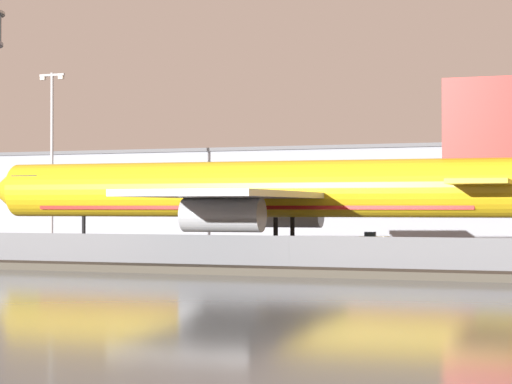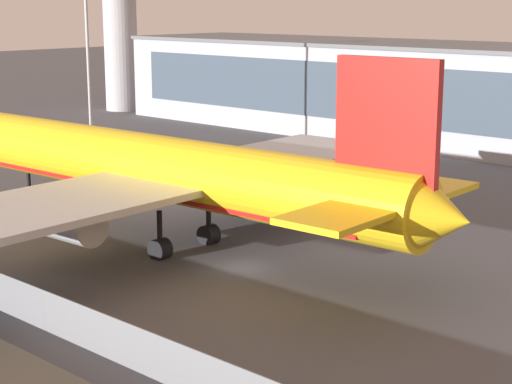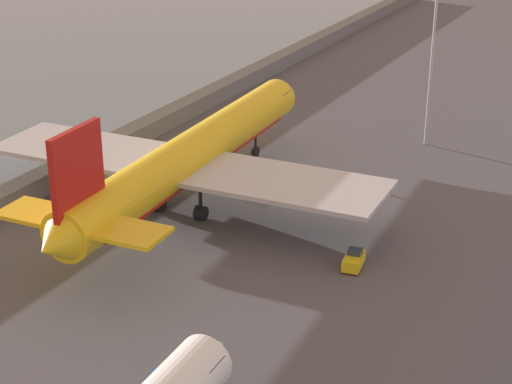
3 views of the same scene
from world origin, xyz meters
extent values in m
plane|color=#4C4C51|center=(0.00, 0.00, 0.00)|extent=(500.00, 500.00, 0.00)
cube|color=#474238|center=(0.00, -20.50, 0.25)|extent=(320.00, 3.00, 0.50)
cube|color=slate|center=(0.00, -16.00, 1.21)|extent=(280.00, 0.08, 2.42)
cylinder|color=slate|center=(0.00, -16.00, 1.21)|extent=(0.10, 0.10, 2.42)
cylinder|color=yellow|center=(-9.16, 0.03, 5.99)|extent=(46.31, 7.01, 4.89)
cone|color=yellow|center=(-33.55, -1.09, 5.99)|extent=(3.39, 4.78, 4.64)
cube|color=#232D3D|center=(-30.36, -0.94, 6.60)|extent=(2.88, 4.27, 1.47)
cube|color=red|center=(-9.16, 0.03, 4.64)|extent=(39.35, 5.71, 0.88)
cube|color=#B7BABF|center=(-6.35, -10.92, 5.38)|extent=(11.16, 22.59, 0.49)
cube|color=#B7BABF|center=(-7.37, 11.20, 5.38)|extent=(11.16, 22.59, 0.49)
cylinder|color=#B7BABF|center=(-7.81, -9.21, 3.79)|extent=(6.58, 2.98, 2.69)
cylinder|color=#B7BABF|center=(-8.67, 9.37, 3.79)|extent=(6.58, 2.98, 2.69)
cube|color=red|center=(11.11, 0.97, 10.88)|extent=(6.94, 0.90, 8.31)
cube|color=yellow|center=(11.30, -3.08, 6.35)|extent=(4.98, 8.32, 0.39)
cube|color=yellow|center=(10.93, 5.03, 6.35)|extent=(4.98, 8.32, 0.39)
cylinder|color=black|center=(-25.29, -0.71, 2.11)|extent=(0.34, 0.34, 2.86)
cylinder|color=black|center=(-25.29, -0.71, 0.68)|extent=(1.39, 0.60, 1.37)
cylinder|color=black|center=(-5.82, -2.38, 2.11)|extent=(0.39, 0.39, 2.86)
cylinder|color=black|center=(-5.82, -2.38, 0.68)|extent=(1.62, 1.17, 1.57)
cylinder|color=black|center=(-6.06, 2.75, 2.11)|extent=(0.39, 0.39, 2.86)
cylinder|color=black|center=(-6.06, 2.75, 0.68)|extent=(1.62, 1.17, 1.57)
cube|color=yellow|center=(-3.20, 21.23, 0.75)|extent=(3.39, 2.04, 1.11)
cube|color=#283847|center=(-3.59, 21.18, 1.55)|extent=(1.29, 1.43, 0.50)
cylinder|color=black|center=(-4.08, 20.42, 0.35)|extent=(0.72, 0.32, 0.70)
cylinder|color=black|center=(-4.28, 21.76, 0.35)|extent=(0.72, 0.32, 0.70)
cylinder|color=black|center=(-2.12, 20.70, 0.35)|extent=(0.72, 0.32, 0.70)
cylinder|color=black|center=(-2.31, 22.05, 0.35)|extent=(0.72, 0.32, 0.70)
cube|color=#9EA3AD|center=(-14.71, 58.28, 6.15)|extent=(110.46, 20.53, 12.29)
cube|color=#3D4C5B|center=(-14.71, 47.94, 6.76)|extent=(101.62, 0.16, 7.38)
cube|color=#5B5E63|center=(-14.71, 58.28, 12.54)|extent=(111.06, 21.13, 0.50)
cylinder|color=#A8A8AD|center=(-39.87, 16.91, 9.90)|extent=(0.36, 0.36, 19.80)
cube|color=#A8A8AD|center=(-39.87, 16.91, 19.55)|extent=(3.20, 0.24, 0.24)
cube|color=silver|center=(-41.07, 16.91, 19.25)|extent=(0.60, 0.40, 0.44)
cube|color=silver|center=(-38.67, 16.91, 19.25)|extent=(0.60, 0.40, 0.44)
camera|label=1|loc=(22.25, -81.45, 4.43)|focal=70.00mm
camera|label=2|loc=(39.63, -41.29, 18.20)|focal=60.00mm
camera|label=3|loc=(64.56, 46.06, 38.21)|focal=60.00mm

